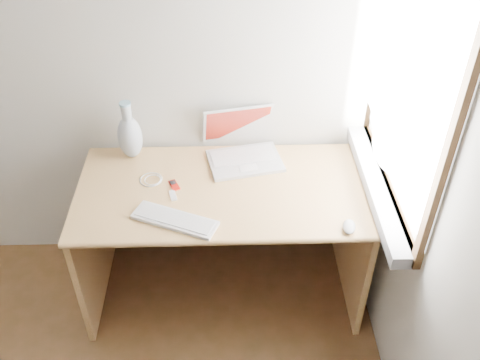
{
  "coord_description": "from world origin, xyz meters",
  "views": [
    {
      "loc": [
        1.01,
        -0.57,
        2.34
      ],
      "look_at": [
        1.07,
        1.35,
        0.8
      ],
      "focal_mm": 40.0,
      "sensor_mm": 36.0,
      "label": 1
    }
  ],
  "objects_px": {
    "laptop": "(245,148)",
    "vase": "(130,135)",
    "desk": "(223,209)",
    "external_keyboard": "(175,220)"
  },
  "relations": [
    {
      "from": "desk",
      "to": "laptop",
      "type": "bearing_deg",
      "value": 54.7
    },
    {
      "from": "desk",
      "to": "vase",
      "type": "xyz_separation_m",
      "value": [
        -0.45,
        0.19,
        0.34
      ]
    },
    {
      "from": "desk",
      "to": "vase",
      "type": "relative_size",
      "value": 4.41
    },
    {
      "from": "laptop",
      "to": "external_keyboard",
      "type": "bearing_deg",
      "value": -136.07
    },
    {
      "from": "laptop",
      "to": "external_keyboard",
      "type": "height_order",
      "value": "laptop"
    },
    {
      "from": "laptop",
      "to": "vase",
      "type": "height_order",
      "value": "vase"
    },
    {
      "from": "desk",
      "to": "laptop",
      "type": "height_order",
      "value": "laptop"
    },
    {
      "from": "external_keyboard",
      "to": "desk",
      "type": "bearing_deg",
      "value": 79.38
    },
    {
      "from": "desk",
      "to": "external_keyboard",
      "type": "bearing_deg",
      "value": -124.05
    },
    {
      "from": "desk",
      "to": "vase",
      "type": "distance_m",
      "value": 0.59
    }
  ]
}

